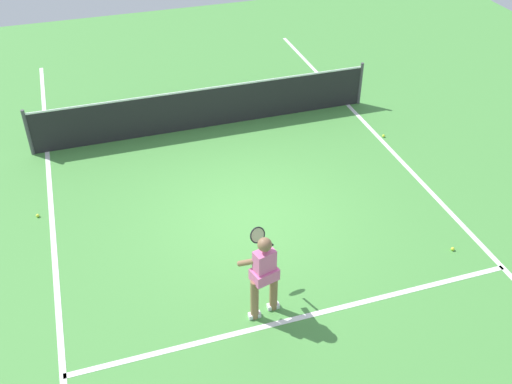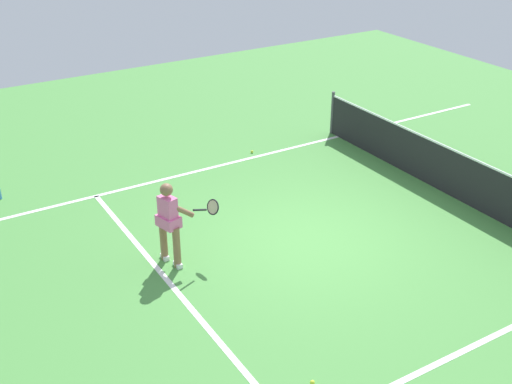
# 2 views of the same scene
# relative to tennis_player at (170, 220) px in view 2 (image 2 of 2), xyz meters

# --- Properties ---
(ground_plane) EXTENTS (24.64, 24.64, 0.00)m
(ground_plane) POSITION_rel_tennis_player_xyz_m (0.58, 2.41, -0.85)
(ground_plane) COLOR #4C9342
(service_line_marking) EXTENTS (7.49, 0.10, 0.01)m
(service_line_marking) POSITION_rel_tennis_player_xyz_m (0.58, -0.32, -0.84)
(service_line_marking) COLOR white
(service_line_marking) RESTS_ON ground
(sideline_left_marking) EXTENTS (0.10, 16.95, 0.01)m
(sideline_left_marking) POSITION_rel_tennis_player_xyz_m (-3.16, 2.41, -0.84)
(sideline_left_marking) COLOR white
(sideline_left_marking) RESTS_ON ground
(sideline_right_marking) EXTENTS (0.10, 16.95, 0.01)m
(sideline_right_marking) POSITION_rel_tennis_player_xyz_m (4.33, 2.41, -0.84)
(sideline_right_marking) COLOR white
(sideline_right_marking) RESTS_ON ground
(court_net) EXTENTS (8.17, 0.08, 1.11)m
(court_net) POSITION_rel_tennis_player_xyz_m (0.58, 6.10, -0.33)
(court_net) COLOR #4C4C51
(court_net) RESTS_ON ground
(tennis_player) EXTENTS (0.67, 1.06, 1.55)m
(tennis_player) POSITION_rel_tennis_player_xyz_m (0.00, 0.00, 0.00)
(tennis_player) COLOR #8C6647
(tennis_player) RESTS_ON ground
(tennis_ball_near) EXTENTS (0.07, 0.07, 0.07)m
(tennis_ball_near) POSITION_rel_tennis_player_xyz_m (-3.42, 3.67, -0.81)
(tennis_ball_near) COLOR #D1E533
(tennis_ball_near) RESTS_ON ground
(tennis_ball_far) EXTENTS (0.07, 0.07, 0.07)m
(tennis_ball_far) POSITION_rel_tennis_player_xyz_m (3.74, 0.34, -0.81)
(tennis_ball_far) COLOR #D1E533
(tennis_ball_far) RESTS_ON ground
(water_bottle) EXTENTS (0.07, 0.07, 0.24)m
(water_bottle) POSITION_rel_tennis_player_xyz_m (-4.09, -2.08, -0.73)
(water_bottle) COLOR #4C9EE5
(water_bottle) RESTS_ON ground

